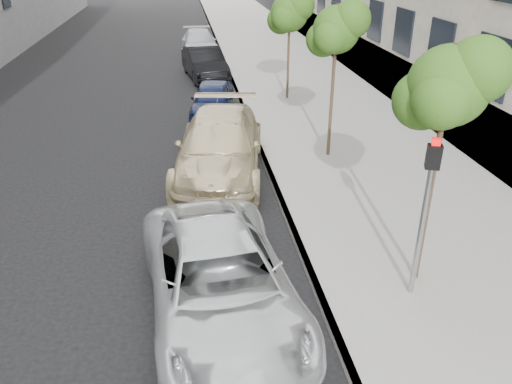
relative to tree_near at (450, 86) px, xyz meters
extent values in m
plane|color=black|center=(-3.23, -1.50, -4.00)|extent=(160.00, 160.00, 0.00)
cube|color=gray|center=(1.07, 22.50, -3.93)|extent=(6.40, 72.00, 0.14)
cube|color=#9E9B93|center=(-2.05, 22.50, -3.93)|extent=(0.15, 72.00, 0.14)
cylinder|color=#38281C|center=(-0.03, 0.00, -1.58)|extent=(0.10, 0.10, 4.56)
sphere|color=#2E5B17|center=(-0.03, 0.00, 0.00)|extent=(1.38, 1.38, 1.38)
sphere|color=#2E5B17|center=(0.32, -0.20, 0.30)|extent=(1.10, 1.10, 1.10)
sphere|color=#2E5B17|center=(-0.33, 0.25, -0.30)|extent=(1.04, 1.04, 1.04)
cylinder|color=#38281C|center=(-0.03, 6.50, -1.62)|extent=(0.10, 0.10, 4.49)
sphere|color=#2E5B17|center=(-0.03, 6.50, -0.07)|extent=(1.34, 1.34, 1.34)
sphere|color=#2E5B17|center=(0.32, 6.30, 0.23)|extent=(1.07, 1.07, 1.07)
sphere|color=#2E5B17|center=(-0.33, 6.75, -0.37)|extent=(1.01, 1.01, 1.01)
cylinder|color=#38281C|center=(-0.03, 13.00, -1.78)|extent=(0.10, 0.10, 4.17)
sphere|color=#2E5B17|center=(-0.03, 13.00, -0.39)|extent=(1.51, 1.51, 1.51)
sphere|color=#2E5B17|center=(0.32, 12.80, -0.09)|extent=(1.21, 1.21, 1.21)
sphere|color=#2E5B17|center=(-0.33, 13.25, -0.69)|extent=(1.13, 1.13, 1.13)
cylinder|color=#939699|center=(-0.33, -0.45, -2.57)|extent=(0.10, 0.10, 2.59)
cube|color=black|center=(-0.33, -0.45, -1.06)|extent=(0.29, 0.25, 0.42)
cube|color=red|center=(-0.33, -0.45, -0.79)|extent=(0.17, 0.14, 0.12)
imported|color=silver|center=(-3.96, -0.44, -3.25)|extent=(3.06, 5.65, 1.50)
imported|color=beige|center=(-3.48, 5.83, -3.14)|extent=(3.29, 6.22, 1.72)
imported|color=#11193A|center=(-3.33, 11.33, -3.34)|extent=(2.14, 4.08, 1.32)
imported|color=black|center=(-3.33, 17.45, -3.24)|extent=(2.29, 4.82, 1.53)
imported|color=#A9ADB1|center=(-3.34, 23.27, -3.29)|extent=(2.12, 4.99, 1.43)
camera|label=1|loc=(-4.36, -7.64, 2.14)|focal=35.00mm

